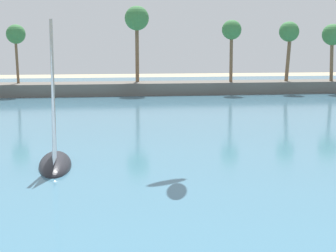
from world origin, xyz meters
The scene contains 3 objects.
sea centered at (0.00, 62.77, 0.03)m, with size 220.00×105.93×0.06m, color teal.
palm_headland centered at (-2.03, 75.74, 3.12)m, with size 85.32×6.40×12.85m.
sailboat_near_shore centered at (-3.47, 29.86, 0.91)m, with size 2.13×6.55×9.42m.
Camera 1 is at (-1.33, -2.54, 7.39)m, focal length 57.49 mm.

